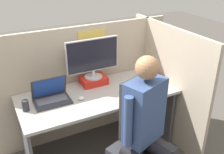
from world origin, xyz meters
TOP-DOWN VIEW (x-y plane):
  - cubicle_panel_back at (0.00, 0.74)m, footprint 2.14×0.05m
  - cubicle_panel_right at (0.84, 0.29)m, footprint 0.04×1.36m
  - desk at (0.00, 0.36)m, footprint 1.64×0.72m
  - paper_box at (0.05, 0.58)m, footprint 0.28×0.21m
  - monitor at (0.05, 0.59)m, footprint 0.60×0.20m
  - laptop at (-0.47, 0.43)m, footprint 0.35×0.24m
  - mouse at (-0.20, 0.31)m, footprint 0.06×0.04m
  - stapler at (0.76, 0.40)m, footprint 0.05×0.16m
  - carrot_toy at (0.20, 0.15)m, footprint 0.04×0.13m
  - office_chair at (0.13, -0.25)m, footprint 0.59×0.63m
  - person at (0.08, -0.41)m, footprint 0.47×0.51m
  - pen_cup at (-0.73, 0.37)m, footprint 0.06×0.06m

SIDE VIEW (x-z plane):
  - office_chair at x=0.13m, z-range 0.02..1.10m
  - desk at x=0.00m, z-range 0.20..0.92m
  - cubicle_panel_right at x=0.84m, z-range 0.00..1.36m
  - cubicle_panel_back at x=0.00m, z-range 0.00..1.36m
  - mouse at x=-0.20m, z-range 0.73..0.76m
  - carrot_toy at x=0.20m, z-range 0.73..0.77m
  - stapler at x=0.76m, z-range 0.73..0.78m
  - paper_box at x=0.05m, z-range 0.73..0.81m
  - laptop at x=-0.47m, z-range 0.65..0.90m
  - pen_cup at x=-0.73m, z-range 0.73..0.83m
  - person at x=0.08m, z-range 0.11..1.48m
  - monitor at x=0.05m, z-range 0.82..1.26m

